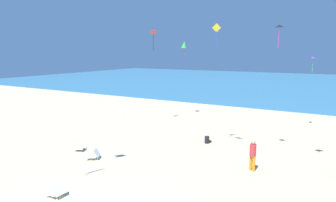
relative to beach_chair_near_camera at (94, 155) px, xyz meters
The scene contains 12 objects.
ground_plane 6.18m from the beach_chair_near_camera, 45.11° to the left, with size 120.00×120.00×0.00m, color #C6B58C.
ocean_water 50.18m from the beach_chair_near_camera, 85.02° to the left, with size 120.00×60.00×0.05m, color teal.
beach_chair_near_camera is the anchor object (origin of this frame).
beach_chair_mid_beach 4.52m from the beach_chair_near_camera, 65.96° to the right, with size 0.66×0.60×0.59m.
beach_chair_far_right 1.92m from the beach_chair_near_camera, 161.02° to the left, with size 0.79×0.83×0.52m.
person_1 8.74m from the beach_chair_near_camera, 18.54° to the left, with size 0.42×0.42×1.63m.
person_2 7.47m from the beach_chair_near_camera, 53.28° to the left, with size 0.40×0.57×0.65m.
kite_red 11.57m from the beach_chair_near_camera, 99.98° to the left, with size 0.61×0.65×1.67m.
kite_purple 17.50m from the beach_chair_near_camera, 53.09° to the left, with size 0.32×0.40×1.24m.
kite_green 14.08m from the beach_chair_near_camera, 92.72° to the left, with size 0.70×0.67×1.14m.
kite_black 12.56m from the beach_chair_near_camera, 32.38° to the left, with size 0.42×0.34×1.27m.
kite_yellow 10.18m from the beach_chair_near_camera, 43.74° to the left, with size 0.48×0.29×1.53m.
Camera 1 is at (7.31, -6.31, 6.03)m, focal length 31.66 mm.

